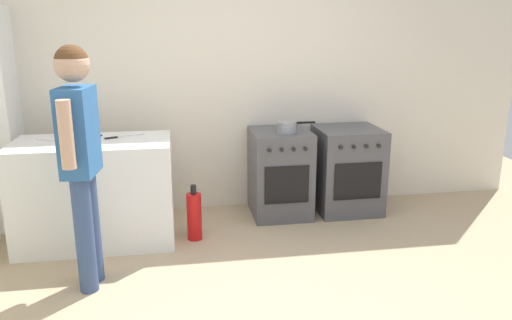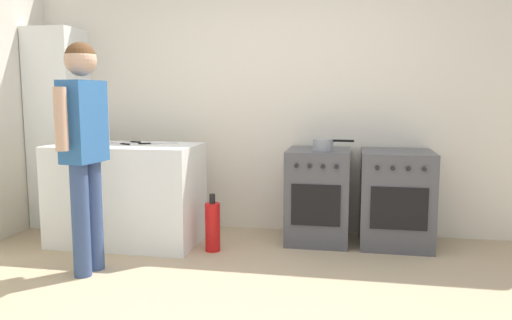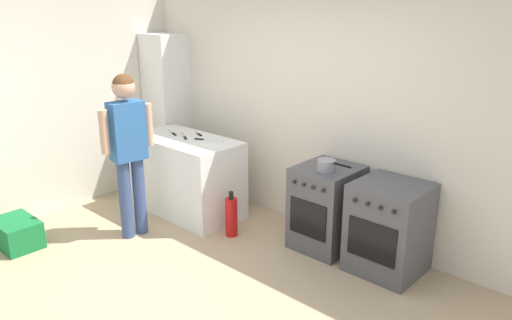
# 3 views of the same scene
# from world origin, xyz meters

# --- Properties ---
(ground_plane) EXTENTS (8.00, 8.00, 0.00)m
(ground_plane) POSITION_xyz_m (0.00, 0.00, 0.00)
(ground_plane) COLOR tan
(back_wall) EXTENTS (6.00, 0.10, 2.60)m
(back_wall) POSITION_xyz_m (0.00, 1.95, 1.30)
(back_wall) COLOR silver
(back_wall) RESTS_ON ground
(counter_unit) EXTENTS (1.30, 0.70, 0.90)m
(counter_unit) POSITION_xyz_m (-1.35, 1.20, 0.45)
(counter_unit) COLOR white
(counter_unit) RESTS_ON ground
(oven_left) EXTENTS (0.56, 0.62, 0.85)m
(oven_left) POSITION_xyz_m (0.35, 1.58, 0.43)
(oven_left) COLOR #4C4C51
(oven_left) RESTS_ON ground
(oven_right) EXTENTS (0.62, 0.62, 0.85)m
(oven_right) POSITION_xyz_m (1.04, 1.58, 0.43)
(oven_right) COLOR #4C4C51
(oven_right) RESTS_ON ground
(pot) EXTENTS (0.36, 0.18, 0.11)m
(pot) POSITION_xyz_m (0.40, 1.49, 0.90)
(pot) COLOR gray
(pot) RESTS_ON oven_left
(knife_bread) EXTENTS (0.33, 0.16, 0.01)m
(knife_bread) POSITION_xyz_m (-1.10, 1.31, 0.90)
(knife_bread) COLOR silver
(knife_bread) RESTS_ON counter_unit
(knife_paring) EXTENTS (0.21, 0.10, 0.01)m
(knife_paring) POSITION_xyz_m (-1.37, 1.41, 0.91)
(knife_paring) COLOR silver
(knife_paring) RESTS_ON counter_unit
(knife_carving) EXTENTS (0.30, 0.19, 0.01)m
(knife_carving) POSITION_xyz_m (-1.43, 1.24, 0.90)
(knife_carving) COLOR silver
(knife_carving) RESTS_ON counter_unit
(knife_chef) EXTENTS (0.30, 0.14, 0.01)m
(knife_chef) POSITION_xyz_m (-1.66, 1.25, 0.90)
(knife_chef) COLOR silver
(knife_chef) RESTS_ON counter_unit
(person) EXTENTS (0.24, 0.57, 1.72)m
(person) POSITION_xyz_m (-1.30, 0.41, 1.04)
(person) COLOR #384C7A
(person) RESTS_ON ground
(fire_extinguisher) EXTENTS (0.13, 0.13, 0.50)m
(fire_extinguisher) POSITION_xyz_m (-0.52, 1.10, 0.22)
(fire_extinguisher) COLOR red
(fire_extinguisher) RESTS_ON ground
(larder_cabinet) EXTENTS (0.48, 0.44, 2.00)m
(larder_cabinet) POSITION_xyz_m (-2.30, 1.68, 1.00)
(larder_cabinet) COLOR white
(larder_cabinet) RESTS_ON ground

